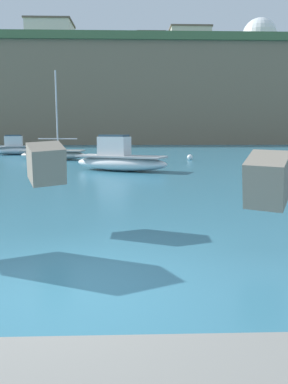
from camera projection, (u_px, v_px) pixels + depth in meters
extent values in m
plane|color=teal|center=(66.00, 289.00, 5.92)|extent=(400.00, 400.00, 0.00)
cube|color=gray|center=(267.00, 180.00, 7.69)|extent=(1.21, 1.35, 1.15)
cube|color=gray|center=(46.00, 164.00, 9.21)|extent=(1.05, 1.18, 1.06)
ellipsoid|color=white|center=(121.00, 163.00, 22.66)|extent=(5.88, 3.95, 0.88)
cube|color=#ACACAC|center=(121.00, 156.00, 22.59)|extent=(5.41, 3.63, 0.10)
cube|color=silver|center=(114.00, 146.00, 22.66)|extent=(1.98, 1.67, 1.08)
cube|color=#334C5B|center=(114.00, 136.00, 22.57)|extent=(1.79, 1.50, 0.12)
ellipsoid|color=white|center=(18.00, 150.00, 37.23)|extent=(5.44, 2.54, 0.81)
cube|color=#ACACAC|center=(18.00, 146.00, 37.17)|extent=(5.01, 2.34, 0.10)
cube|color=silver|center=(14.00, 141.00, 37.02)|extent=(1.72, 1.27, 0.94)
cube|color=#334C5B|center=(13.00, 135.00, 36.93)|extent=(1.54, 1.15, 0.12)
ellipsoid|color=beige|center=(53.00, 155.00, 30.96)|extent=(5.39, 2.50, 0.75)
cube|color=#9C9991|center=(53.00, 151.00, 30.91)|extent=(4.96, 2.30, 0.10)
cylinder|color=silver|center=(57.00, 111.00, 30.39)|extent=(0.12, 0.12, 6.10)
cylinder|color=silver|center=(58.00, 139.00, 30.73)|extent=(3.11, 0.45, 0.08)
sphere|color=silver|center=(190.00, 157.00, 30.71)|extent=(0.44, 0.44, 0.44)
cube|color=#847056|center=(138.00, 103.00, 80.75)|extent=(89.47, 43.25, 15.57)
cube|color=#4C6B42|center=(138.00, 61.00, 79.42)|extent=(91.26, 44.11, 1.20)
cylinder|color=silver|center=(258.00, 58.00, 85.91)|extent=(5.43, 5.43, 2.10)
sphere|color=white|center=(259.00, 36.00, 85.16)|extent=(7.34, 7.34, 7.34)
cube|color=silver|center=(51.00, 37.00, 72.60)|extent=(7.95, 7.40, 4.93)
cube|color=#66564C|center=(50.00, 23.00, 72.19)|extent=(8.34, 7.77, 0.30)
cube|color=beige|center=(190.00, 40.00, 71.66)|extent=(7.19, 4.27, 3.69)
cube|color=#66564C|center=(190.00, 28.00, 71.35)|extent=(7.55, 4.49, 0.30)
cube|color=silver|center=(159.00, 54.00, 87.69)|extent=(5.15, 6.79, 4.56)
cube|color=#66564C|center=(159.00, 43.00, 87.30)|extent=(5.41, 7.12, 0.30)
cube|color=silver|center=(151.00, 48.00, 84.27)|extent=(5.85, 4.66, 5.71)
cube|color=#66564C|center=(151.00, 34.00, 83.80)|extent=(6.15, 4.89, 0.30)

